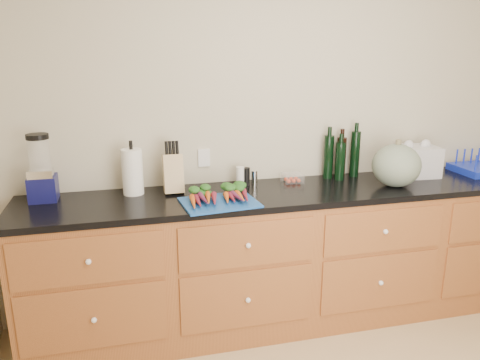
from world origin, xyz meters
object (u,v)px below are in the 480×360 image
object	(u,v)px
squash	(396,165)
paper_towel	(133,172)
blender_appliance	(41,172)
knife_block	(173,174)
tomato_box	(292,178)
cutting_board	(219,202)
carrots	(218,196)

from	to	relation	value
squash	paper_towel	xyz separation A→B (m)	(-1.72, 0.25, 0.00)
blender_appliance	knife_block	distance (m)	0.79
knife_block	tomato_box	bearing A→B (deg)	2.08
blender_appliance	tomato_box	xyz separation A→B (m)	(1.61, 0.01, -0.15)
blender_appliance	knife_block	size ratio (longest dim) A/B	1.66
cutting_board	squash	world-z (taller)	squash
blender_appliance	tomato_box	size ratio (longest dim) A/B	3.01
carrots	blender_appliance	world-z (taller)	blender_appliance
cutting_board	squash	bearing A→B (deg)	3.47
knife_block	squash	bearing A→B (deg)	-8.77
cutting_board	blender_appliance	xyz separation A→B (m)	(-1.03, 0.32, 0.17)
carrots	blender_appliance	distance (m)	1.07
squash	blender_appliance	bearing A→B (deg)	173.83
cutting_board	knife_block	bearing A→B (deg)	128.66
knife_block	tomato_box	xyz separation A→B (m)	(0.82, 0.03, -0.09)
squash	tomato_box	size ratio (longest dim) A/B	2.34
knife_block	carrots	bearing A→B (deg)	-46.94
cutting_board	carrots	bearing A→B (deg)	90.00
blender_appliance	tomato_box	distance (m)	1.62
paper_towel	tomato_box	distance (m)	1.08
carrots	squash	bearing A→B (deg)	1.45
knife_block	tomato_box	size ratio (longest dim) A/B	1.81
squash	knife_block	world-z (taller)	squash
cutting_board	squash	distance (m)	1.23
cutting_board	blender_appliance	world-z (taller)	blender_appliance
carrots	squash	distance (m)	1.23
blender_appliance	paper_towel	bearing A→B (deg)	0.24
squash	carrots	bearing A→B (deg)	-178.55
blender_appliance	knife_block	xyz separation A→B (m)	(0.79, -0.02, -0.06)
paper_towel	knife_block	size ratio (longest dim) A/B	1.18
cutting_board	paper_towel	size ratio (longest dim) A/B	1.51
paper_towel	tomato_box	size ratio (longest dim) A/B	2.14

